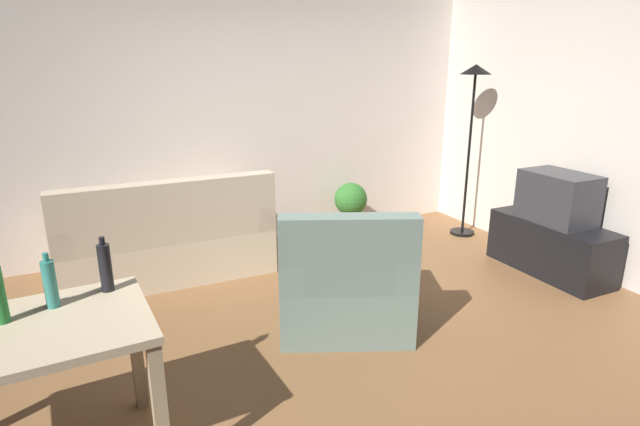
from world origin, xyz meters
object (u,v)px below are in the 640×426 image
at_px(tv_stand, 551,247).
at_px(bottle_tall, 50,283).
at_px(couch, 167,242).
at_px(torchiere_lamp, 473,104).
at_px(desk, 4,357).
at_px(bottle_dark, 105,267).
at_px(armchair, 345,285).
at_px(potted_plant, 351,204).
at_px(tv, 558,197).

relative_size(tv_stand, bottle_tall, 4.12).
relative_size(couch, torchiere_lamp, 0.99).
bearing_deg(torchiere_lamp, desk, -155.52).
bearing_deg(bottle_dark, torchiere_lamp, 23.76).
xyz_separation_m(couch, armchair, (0.99, -1.47, 0.01)).
distance_m(tv_stand, armchair, 2.14).
bearing_deg(potted_plant, armchair, -119.86).
bearing_deg(torchiere_lamp, bottle_dark, -156.24).
distance_m(tv, potted_plant, 2.08).
bearing_deg(torchiere_lamp, couch, 175.59).
distance_m(tv_stand, bottle_dark, 3.77).
bearing_deg(desk, torchiere_lamp, 21.18).
relative_size(tv, potted_plant, 1.05).
relative_size(desk, bottle_tall, 4.64).
bearing_deg(bottle_tall, armchair, 14.70).
xyz_separation_m(tv, desk, (-4.13, -0.71, -0.05)).
height_order(bottle_tall, bottle_dark, bottle_dark).
height_order(tv_stand, torchiere_lamp, torchiere_lamp).
bearing_deg(torchiere_lamp, tv_stand, -90.00).
height_order(tv_stand, bottle_tall, bottle_tall).
bearing_deg(bottle_dark, tv_stand, 7.03).
bearing_deg(bottle_tall, potted_plant, 38.73).
bearing_deg(couch, tv_stand, 155.77).
bearing_deg(tv, couch, 65.79).
height_order(torchiere_lamp, potted_plant, torchiere_lamp).
bearing_deg(armchair, potted_plant, -96.34).
relative_size(armchair, bottle_tall, 4.35).
height_order(armchair, bottle_tall, bottle_tall).
bearing_deg(tv_stand, torchiere_lamp, 0.00).
height_order(torchiere_lamp, armchair, torchiere_lamp).
height_order(torchiere_lamp, bottle_dark, torchiere_lamp).
bearing_deg(couch, desk, 64.85).
distance_m(tv, torchiere_lamp, 1.37).
height_order(couch, tv_stand, couch).
bearing_deg(couch, armchair, 123.96).
height_order(tv, torchiere_lamp, torchiere_lamp).
distance_m(torchiere_lamp, desk, 4.60).
height_order(couch, tv, same).
xyz_separation_m(couch, desk, (-1.00, -2.12, 0.34)).
height_order(tv_stand, armchair, armchair).
xyz_separation_m(torchiere_lamp, armchair, (-2.14, -1.23, -1.09)).
xyz_separation_m(desk, bottle_tall, (0.20, 0.18, 0.23)).
bearing_deg(bottle_tall, tv_stand, 7.73).
bearing_deg(tv_stand, bottle_dark, 97.03).
relative_size(tv_stand, torchiere_lamp, 0.61).
bearing_deg(torchiere_lamp, bottle_tall, -156.58).
distance_m(potted_plant, armchair, 2.06).
distance_m(torchiere_lamp, armchair, 2.70).
bearing_deg(armchair, tv, -154.76).
xyz_separation_m(couch, bottle_dark, (-0.55, -1.86, 0.58)).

